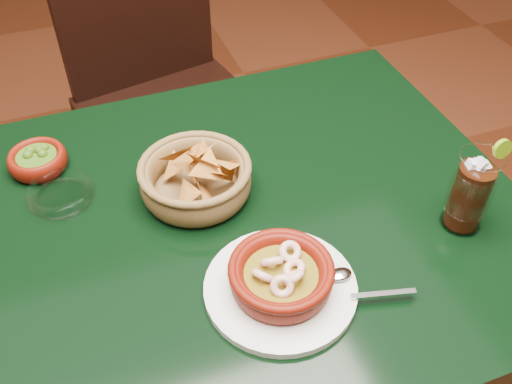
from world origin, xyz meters
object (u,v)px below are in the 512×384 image
object	(u,v)px
shrimp_plate	(281,279)
chip_basket	(196,178)
dining_chair	(164,91)
dining_table	(177,270)
cola_drink	(471,192)

from	to	relation	value
shrimp_plate	chip_basket	size ratio (longest dim) A/B	1.30
dining_chair	dining_table	bearing A→B (deg)	-101.03
dining_chair	cola_drink	distance (m)	0.96
chip_basket	dining_chair	bearing A→B (deg)	83.43
dining_chair	shrimp_plate	distance (m)	0.92
dining_table	dining_chair	world-z (taller)	dining_chair
dining_chair	cola_drink	world-z (taller)	dining_chair
dining_table	chip_basket	size ratio (longest dim) A/B	5.34
dining_table	cola_drink	world-z (taller)	cola_drink
shrimp_plate	dining_chair	bearing A→B (deg)	88.89
dining_table	shrimp_plate	size ratio (longest dim) A/B	4.10
dining_chair	shrimp_plate	size ratio (longest dim) A/B	3.40
dining_table	shrimp_plate	world-z (taller)	shrimp_plate
dining_chair	cola_drink	xyz separation A→B (m)	(0.31, -0.86, 0.27)
shrimp_plate	cola_drink	bearing A→B (deg)	4.14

